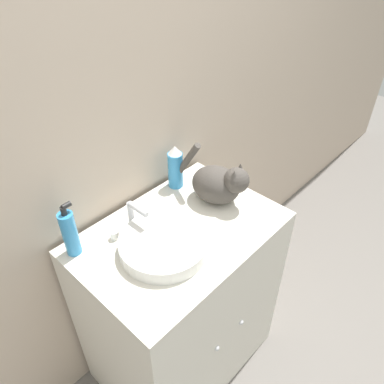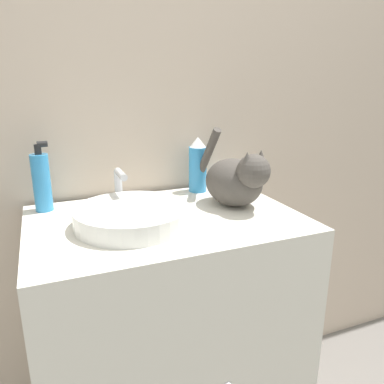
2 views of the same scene
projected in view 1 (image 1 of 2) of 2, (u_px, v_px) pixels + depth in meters
The scene contains 7 objects.
wall_back at pixel (117, 121), 1.36m from camera, with size 6.00×0.05×2.50m.
vanity_cabinet at pixel (182, 303), 1.69m from camera, with size 0.79×0.55×0.90m.
sink_basin at pixel (164, 244), 1.32m from camera, with size 0.32×0.32×0.05m.
faucet at pixel (133, 217), 1.39m from camera, with size 0.20×0.11×0.13m.
cat at pixel (219, 183), 1.51m from camera, with size 0.21×0.33×0.24m.
soap_bottle at pixel (70, 233), 1.27m from camera, with size 0.06×0.05×0.22m.
spray_bottle at pixel (175, 167), 1.58m from camera, with size 0.06×0.06×0.20m.
Camera 1 is at (-0.71, -0.46, 1.89)m, focal length 35.00 mm.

